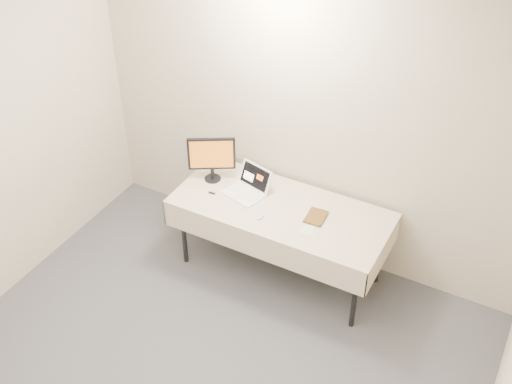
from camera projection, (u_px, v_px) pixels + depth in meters
The scene contains 9 objects.
back_wall at pixel (307, 121), 5.37m from camera, with size 4.00×0.10×2.70m, color beige.
table at pixel (281, 213), 5.46m from camera, with size 1.86×0.81×0.74m.
laptop at pixel (248, 187), 5.56m from camera, with size 0.40×0.39×0.22m.
monitor at pixel (212, 156), 5.59m from camera, with size 0.37×0.23×0.43m.
book at pixel (307, 205), 5.27m from camera, with size 0.16×0.02×0.21m, color #965C1B.
alarm_clock at pixel (249, 173), 5.77m from camera, with size 0.14×0.08×0.06m.
clicker at pixel (260, 217), 5.30m from camera, with size 0.04×0.08×0.02m, color silver.
paper_form at pixel (309, 224), 5.25m from camera, with size 0.11×0.28×0.00m, color beige.
usb_dongle at pixel (212, 193), 5.57m from camera, with size 0.06×0.02×0.01m, color black.
Camera 1 is at (1.83, -1.79, 4.12)m, focal length 45.00 mm.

